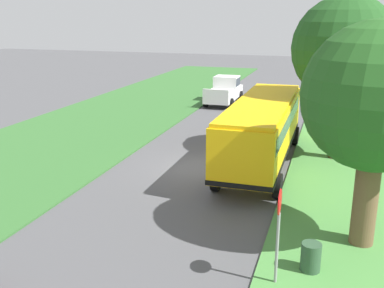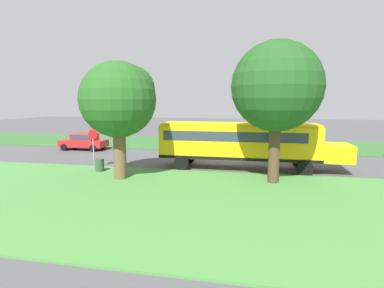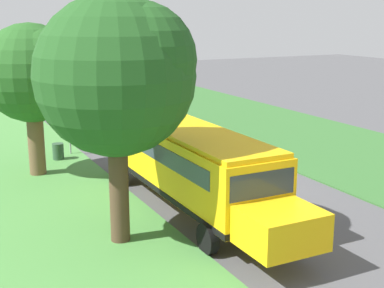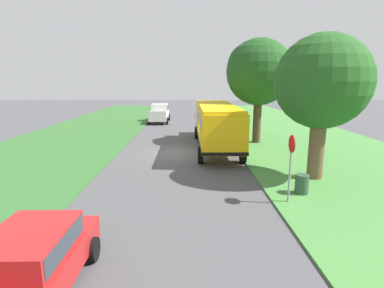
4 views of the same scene
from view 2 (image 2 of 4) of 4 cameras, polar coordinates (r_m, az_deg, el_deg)
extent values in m
plane|color=#4C4C4F|center=(23.61, 6.08, -3.20)|extent=(120.00, 120.00, 0.00)
cube|color=#47843D|center=(13.99, 2.29, -10.96)|extent=(12.00, 80.00, 0.08)
cube|color=#33662D|center=(32.46, 7.53, -0.07)|extent=(10.00, 80.00, 0.07)
cube|color=yellow|center=(20.62, 8.76, 0.46)|extent=(2.50, 10.50, 2.20)
cube|color=yellow|center=(21.36, 25.59, -1.47)|extent=(2.20, 1.90, 1.10)
cube|color=yellow|center=(20.50, 8.84, 3.73)|extent=(2.35, 10.29, 0.16)
cube|color=black|center=(20.77, 8.71, -2.22)|extent=(2.54, 10.54, 0.20)
cube|color=#2D3842|center=(20.58, 7.96, 1.76)|extent=(2.53, 9.24, 0.64)
cube|color=#2D3842|center=(21.00, 23.11, 1.31)|extent=(2.25, 0.12, 0.80)
cylinder|color=red|center=(22.10, 16.44, 1.12)|extent=(0.03, 0.44, 0.44)
cylinder|color=black|center=(22.31, 19.68, -2.99)|extent=(0.30, 1.00, 1.00)
cylinder|color=black|center=(19.89, 20.72, -4.35)|extent=(0.30, 1.00, 1.00)
cylinder|color=black|center=(22.52, -0.56, -2.41)|extent=(0.30, 1.00, 1.00)
cylinder|color=black|center=(20.13, -2.01, -3.68)|extent=(0.30, 1.00, 1.00)
cube|color=#B21E1E|center=(30.56, -19.97, 0.15)|extent=(1.80, 4.40, 0.64)
cube|color=#B21E1E|center=(30.41, -19.78, 1.30)|extent=(1.60, 2.20, 0.60)
cube|color=#2D3842|center=(30.41, -19.78, 1.33)|extent=(1.62, 2.02, 0.45)
cylinder|color=black|center=(30.66, -23.20, -0.60)|extent=(0.22, 0.64, 0.64)
cylinder|color=black|center=(32.15, -21.40, -0.13)|extent=(0.22, 0.64, 0.64)
cylinder|color=black|center=(29.08, -18.33, -0.79)|extent=(0.22, 0.64, 0.64)
cylinder|color=black|center=(30.64, -16.68, -0.29)|extent=(0.22, 0.64, 0.64)
cylinder|color=#4C3826|center=(17.35, 15.36, -1.56)|extent=(0.62, 0.62, 3.57)
sphere|color=#1E4C1C|center=(17.13, 15.82, 10.52)|extent=(4.94, 4.94, 4.94)
sphere|color=#1E4C1C|center=(17.79, 17.45, 11.97)|extent=(3.46, 3.46, 3.46)
cylinder|color=brown|center=(18.12, -13.57, -1.87)|extent=(0.74, 0.74, 3.08)
sphere|color=#23561E|center=(17.86, -13.91, 8.24)|extent=(4.38, 4.38, 4.38)
sphere|color=#23561E|center=(17.93, -11.54, 10.18)|extent=(2.76, 2.76, 2.76)
cylinder|color=gray|center=(21.56, -18.21, -1.81)|extent=(0.08, 0.08, 2.10)
cylinder|color=red|center=(21.37, -18.37, 1.76)|extent=(0.03, 0.68, 0.68)
cylinder|color=#2D4C33|center=(20.52, -17.18, -3.96)|extent=(0.56, 0.56, 0.90)
camera|label=1|loc=(27.58, -40.14, 11.20)|focal=42.00mm
camera|label=3|loc=(20.69, 67.22, 10.41)|focal=50.00mm
camera|label=4|loc=(31.12, -32.94, 7.00)|focal=28.00mm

